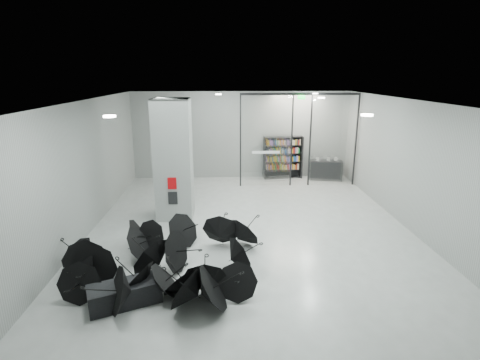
{
  "coord_description": "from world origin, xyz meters",
  "views": [
    {
      "loc": [
        -0.84,
        -10.34,
        4.75
      ],
      "look_at": [
        -0.3,
        1.5,
        1.4
      ],
      "focal_mm": 28.15,
      "sensor_mm": 36.0,
      "label": 1
    }
  ],
  "objects_px": {
    "bench": "(125,294)",
    "shop_counter": "(325,170)",
    "column": "(174,159)",
    "umbrella_cluster": "(162,267)",
    "bookshelf": "(283,157)"
  },
  "relations": [
    {
      "from": "column",
      "to": "umbrella_cluster",
      "type": "height_order",
      "value": "column"
    },
    {
      "from": "bench",
      "to": "column",
      "type": "bearing_deg",
      "value": 61.46
    },
    {
      "from": "shop_counter",
      "to": "bookshelf",
      "type": "bearing_deg",
      "value": -179.44
    },
    {
      "from": "bench",
      "to": "umbrella_cluster",
      "type": "distance_m",
      "value": 1.18
    },
    {
      "from": "umbrella_cluster",
      "to": "bench",
      "type": "bearing_deg",
      "value": -123.17
    },
    {
      "from": "bench",
      "to": "umbrella_cluster",
      "type": "bearing_deg",
      "value": 33.54
    },
    {
      "from": "bookshelf",
      "to": "umbrella_cluster",
      "type": "distance_m",
      "value": 9.94
    },
    {
      "from": "bench",
      "to": "bookshelf",
      "type": "relative_size",
      "value": 0.75
    },
    {
      "from": "column",
      "to": "bookshelf",
      "type": "bearing_deg",
      "value": 46.89
    },
    {
      "from": "column",
      "to": "umbrella_cluster",
      "type": "relative_size",
      "value": 0.74
    },
    {
      "from": "umbrella_cluster",
      "to": "column",
      "type": "bearing_deg",
      "value": 92.32
    },
    {
      "from": "column",
      "to": "shop_counter",
      "type": "xyz_separation_m",
      "value": [
        6.4,
        4.38,
        -1.55
      ]
    },
    {
      "from": "bench",
      "to": "shop_counter",
      "type": "relative_size",
      "value": 0.99
    },
    {
      "from": "bookshelf",
      "to": "bench",
      "type": "bearing_deg",
      "value": -123.64
    },
    {
      "from": "bench",
      "to": "umbrella_cluster",
      "type": "height_order",
      "value": "umbrella_cluster"
    }
  ]
}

